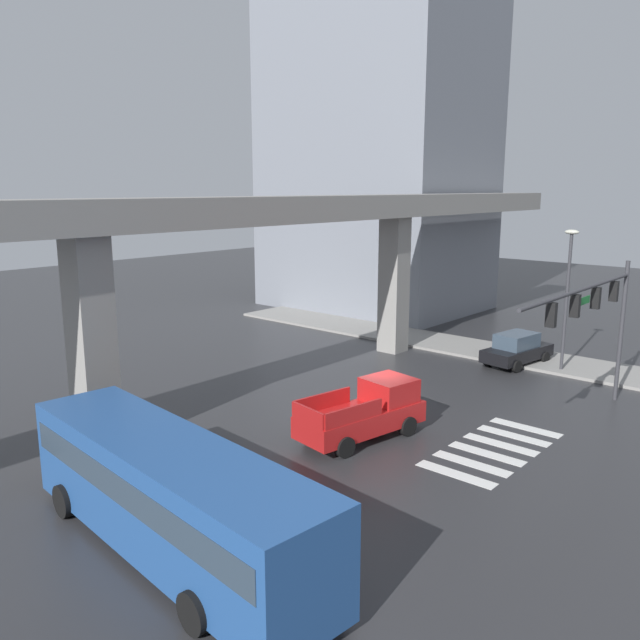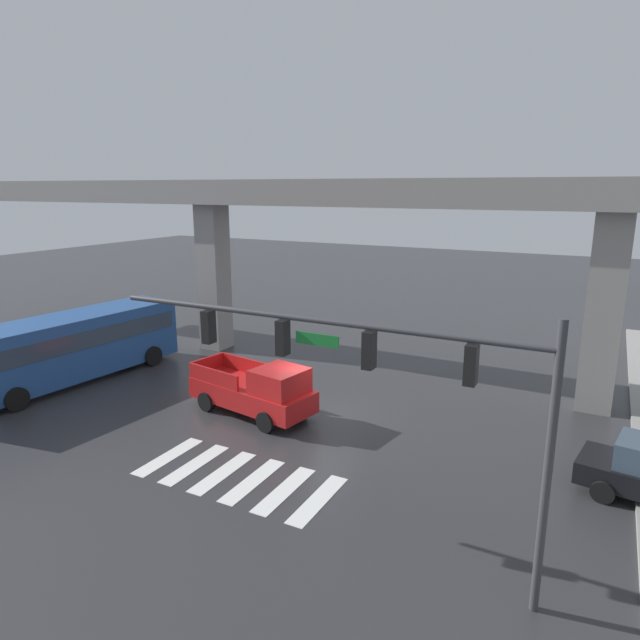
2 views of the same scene
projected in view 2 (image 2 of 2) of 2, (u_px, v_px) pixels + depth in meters
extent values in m
plane|color=#2D2D30|center=(317.00, 416.00, 21.12)|extent=(120.00, 120.00, 0.00)
cube|color=silver|center=(169.00, 456.00, 17.97)|extent=(0.55, 2.80, 0.01)
cube|color=silver|center=(195.00, 464.00, 17.47)|extent=(0.55, 2.80, 0.01)
cube|color=silver|center=(223.00, 472.00, 16.97)|extent=(0.55, 2.80, 0.01)
cube|color=silver|center=(253.00, 481.00, 16.48)|extent=(0.55, 2.80, 0.01)
cube|color=silver|center=(285.00, 490.00, 15.98)|extent=(0.55, 2.80, 0.01)
cube|color=silver|center=(318.00, 500.00, 15.48)|extent=(0.55, 2.80, 0.01)
cube|color=gray|center=(379.00, 193.00, 24.16)|extent=(52.69, 2.35, 1.20)
cube|color=gray|center=(214.00, 278.00, 29.39)|extent=(1.30, 1.30, 7.68)
cube|color=gray|center=(604.00, 314.00, 21.00)|extent=(1.30, 1.30, 7.68)
cube|color=red|center=(252.00, 394.00, 21.26)|extent=(5.35, 2.75, 0.80)
cube|color=red|center=(280.00, 381.00, 20.20)|extent=(1.98, 2.01, 0.90)
cube|color=#3F5160|center=(289.00, 384.00, 19.92)|extent=(0.39, 1.66, 0.77)
cube|color=red|center=(246.00, 365.00, 22.45)|extent=(2.63, 0.55, 0.60)
cube|color=red|center=(214.00, 377.00, 21.10)|extent=(2.63, 0.55, 0.60)
cube|color=red|center=(207.00, 364.00, 22.58)|extent=(0.40, 1.74, 0.60)
cylinder|color=black|center=(298.00, 406.00, 21.11)|extent=(0.80, 0.41, 0.76)
cylinder|color=black|center=(266.00, 422.00, 19.72)|extent=(0.80, 0.41, 0.76)
cylinder|color=black|center=(240.00, 388.00, 22.99)|extent=(0.80, 0.41, 0.76)
cylinder|color=black|center=(207.00, 401.00, 21.60)|extent=(0.80, 0.41, 0.76)
cube|color=#234C8C|center=(64.00, 348.00, 24.37)|extent=(3.45, 10.98, 2.70)
cube|color=#2D3D4C|center=(63.00, 337.00, 24.26)|extent=(3.44, 10.45, 0.76)
cube|color=#2D3D4C|center=(158.00, 317.00, 28.67)|extent=(2.25, 0.28, 1.49)
cylinder|color=black|center=(120.00, 348.00, 28.37)|extent=(0.43, 0.99, 0.96)
cylinder|color=black|center=(152.00, 356.00, 27.08)|extent=(0.43, 0.99, 0.96)
cylinder|color=black|center=(16.00, 399.00, 21.57)|extent=(0.43, 0.99, 0.96)
cylinder|color=black|center=(614.00, 467.00, 16.66)|extent=(0.67, 0.33, 0.64)
cylinder|color=black|center=(603.00, 492.00, 15.31)|extent=(0.67, 0.33, 0.64)
cylinder|color=#38383D|center=(548.00, 474.00, 10.76)|extent=(0.18, 0.18, 6.20)
cylinder|color=#38383D|center=(305.00, 319.00, 12.62)|extent=(10.80, 0.14, 0.14)
cube|color=black|center=(471.00, 365.00, 11.02)|extent=(0.24, 0.32, 0.84)
sphere|color=red|center=(472.00, 352.00, 10.96)|extent=(0.17, 0.17, 0.17)
cube|color=black|center=(369.00, 350.00, 12.02)|extent=(0.24, 0.32, 0.84)
sphere|color=red|center=(369.00, 339.00, 11.96)|extent=(0.17, 0.17, 0.17)
cube|color=black|center=(283.00, 338.00, 13.01)|extent=(0.24, 0.32, 0.84)
sphere|color=red|center=(283.00, 327.00, 12.95)|extent=(0.17, 0.17, 0.17)
cube|color=black|center=(209.00, 327.00, 14.01)|extent=(0.24, 0.32, 0.84)
sphere|color=red|center=(208.00, 317.00, 13.95)|extent=(0.17, 0.17, 0.17)
cube|color=#19722D|center=(317.00, 340.00, 12.58)|extent=(1.10, 0.04, 0.28)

